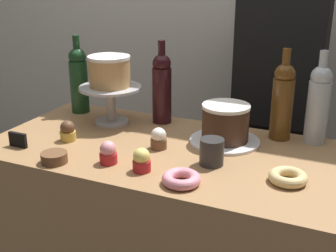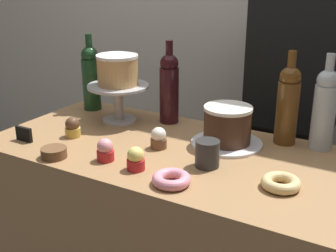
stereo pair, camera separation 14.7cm
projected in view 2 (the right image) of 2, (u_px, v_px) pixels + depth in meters
name	position (u px, v px, depth m)	size (l,w,h in m)	color
back_wall	(261.00, 10.00, 2.08)	(6.00, 0.05, 2.60)	silver
cake_stand_pedestal	(119.00, 97.00, 1.72)	(0.24, 0.24, 0.15)	#B2B2B7
white_layer_cake	(118.00, 70.00, 1.68)	(0.16, 0.16, 0.12)	tan
silver_serving_platter	(227.00, 143.00, 1.52)	(0.25, 0.25, 0.01)	white
chocolate_round_cake	(227.00, 124.00, 1.50)	(0.17, 0.17, 0.13)	#3D2619
wine_bottle_clear	(324.00, 108.00, 1.45)	(0.08, 0.08, 0.33)	#B2BCC1
wine_bottle_amber	(288.00, 104.00, 1.49)	(0.08, 0.08, 0.33)	#5B3814
wine_bottle_dark_red	(169.00, 87.00, 1.70)	(0.08, 0.08, 0.33)	black
wine_bottle_green	(91.00, 77.00, 1.86)	(0.08, 0.08, 0.33)	#193D1E
cupcake_chocolate	(73.00, 128.00, 1.58)	(0.06, 0.06, 0.07)	gold
cupcake_strawberry	(105.00, 150.00, 1.39)	(0.06, 0.06, 0.07)	red
cupcake_vanilla	(159.00, 138.00, 1.48)	(0.06, 0.06, 0.07)	brown
cupcake_lemon	(136.00, 159.00, 1.32)	(0.06, 0.06, 0.07)	red
donut_glazed	(281.00, 183.00, 1.22)	(0.11, 0.11, 0.03)	#E0C17F
donut_pink	(171.00, 179.00, 1.24)	(0.11, 0.11, 0.03)	pink
cookie_stack	(54.00, 153.00, 1.42)	(0.08, 0.08, 0.03)	brown
price_sign_chalkboard	(24.00, 134.00, 1.55)	(0.07, 0.01, 0.05)	black
coffee_cup_ceramic	(207.00, 154.00, 1.34)	(0.08, 0.08, 0.08)	#282828
barista_figure	(289.00, 126.00, 1.90)	(0.36, 0.22, 1.60)	black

